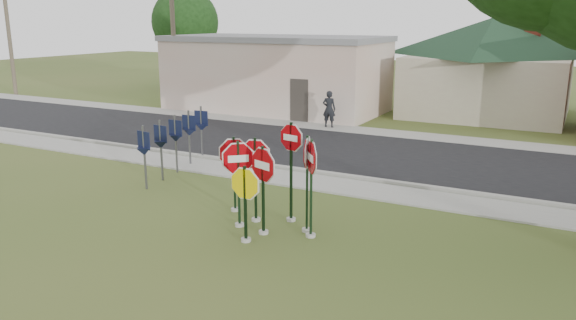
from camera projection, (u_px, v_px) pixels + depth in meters
The scene contains 20 objects.
ground at pixel (239, 247), 13.01m from camera, with size 120.00×120.00×0.00m, color #3D541F.
sidewalk_near at pixel (333, 185), 17.71m from camera, with size 60.00×1.60×0.06m, color gray.
road at pixel (380, 156), 21.57m from camera, with size 60.00×7.00×0.04m, color black.
sidewalk_far at pixel (411, 135), 25.26m from camera, with size 60.00×1.60×0.06m, color gray.
curb at pixel (345, 176), 18.56m from camera, with size 60.00×0.20×0.14m, color gray.
stop_sign_center at pixel (263, 178), 13.45m from camera, with size 1.11×0.42×2.33m.
stop_sign_yellow at pixel (245, 196), 13.04m from camera, with size 1.06×0.24×1.96m.
stop_sign_left at pixel (238, 172), 13.95m from camera, with size 0.84×0.76×2.34m.
stop_sign_right at pixel (311, 174), 13.21m from camera, with size 0.73×0.86×2.54m.
stop_sign_back_right at pixel (291, 159), 14.27m from camera, with size 0.96×0.24×2.71m.
stop_sign_back_left at pixel (255, 168), 14.32m from camera, with size 1.06×0.28×2.34m.
stop_sign_far_right at pixel (307, 171), 13.56m from camera, with size 0.29×1.02×2.54m.
stop_sign_far_left at pixel (234, 164), 15.11m from camera, with size 0.95×0.65×2.20m.
route_sign_row at pixel (176, 137), 19.01m from camera, with size 1.43×4.63×2.00m.
building_stucco at pixel (276, 72), 31.98m from camera, with size 12.20×6.20×4.20m.
building_house at pixel (491, 47), 30.06m from camera, with size 11.60×11.60×6.20m.
utility_pole_near at pixel (173, 22), 31.16m from camera, with size 2.20×0.26×9.50m.
utility_pole_far at pixel (8, 25), 37.56m from camera, with size 2.20×0.26×9.00m.
bg_tree_left at pixel (185, 22), 41.44m from camera, with size 4.90×4.90×7.35m.
pedestrian at pixel (329, 109), 26.83m from camera, with size 0.64×0.42×1.75m, color black.
Camera 1 is at (6.67, -10.18, 5.14)m, focal length 35.00 mm.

